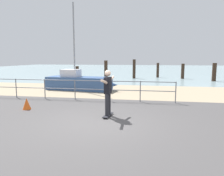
# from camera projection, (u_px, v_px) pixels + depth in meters

# --- Properties ---
(ground_plane) EXTENTS (24.00, 10.00, 0.04)m
(ground_plane) POSITION_uv_depth(u_px,v_px,m) (92.00, 132.00, 6.32)
(ground_plane) COLOR #474444
(ground_plane) RESTS_ON ground
(beach_strip) EXTENTS (24.00, 6.00, 0.04)m
(beach_strip) POSITION_uv_depth(u_px,v_px,m) (124.00, 91.00, 14.12)
(beach_strip) COLOR tan
(beach_strip) RESTS_ON ground
(sea_surface) EXTENTS (72.00, 50.00, 0.04)m
(sea_surface) POSITION_uv_depth(u_px,v_px,m) (141.00, 69.00, 41.42)
(sea_surface) COLOR #849EA3
(sea_surface) RESTS_ON ground
(railing_fence) EXTENTS (10.16, 0.05, 1.05)m
(railing_fence) POSITION_uv_depth(u_px,v_px,m) (75.00, 87.00, 11.08)
(railing_fence) COLOR slate
(railing_fence) RESTS_ON ground
(sailboat) EXTENTS (5.05, 1.95, 5.78)m
(sailboat) POSITION_uv_depth(u_px,v_px,m) (81.00, 82.00, 14.48)
(sailboat) COLOR #335184
(sailboat) RESTS_ON ground
(skateboard) EXTENTS (0.28, 0.82, 0.08)m
(skateboard) POSITION_uv_depth(u_px,v_px,m) (108.00, 115.00, 7.93)
(skateboard) COLOR black
(skateboard) RESTS_ON ground
(skateboarder) EXTENTS (0.23, 1.45, 1.65)m
(skateboarder) POSITION_uv_depth(u_px,v_px,m) (108.00, 90.00, 7.79)
(skateboarder) COLOR #26262B
(skateboarder) RESTS_ON skateboard
(groyne_post_0) EXTENTS (0.29, 0.29, 1.42)m
(groyne_post_0) POSITION_uv_depth(u_px,v_px,m) (77.00, 74.00, 20.07)
(groyne_post_0) COLOR #332319
(groyne_post_0) RESTS_ON ground
(groyne_post_1) EXTENTS (0.32, 0.32, 1.94)m
(groyne_post_1) POSITION_uv_depth(u_px,v_px,m) (106.00, 71.00, 20.60)
(groyne_post_1) COLOR #332319
(groyne_post_1) RESTS_ON ground
(groyne_post_2) EXTENTS (0.31, 0.31, 2.03)m
(groyne_post_2) POSITION_uv_depth(u_px,v_px,m) (134.00, 69.00, 22.72)
(groyne_post_2) COLOR #332319
(groyne_post_2) RESTS_ON ground
(groyne_post_3) EXTENTS (0.28, 0.28, 1.63)m
(groyne_post_3) POSITION_uv_depth(u_px,v_px,m) (158.00, 70.00, 23.84)
(groyne_post_3) COLOR #332319
(groyne_post_3) RESTS_ON ground
(groyne_post_4) EXTENTS (0.33, 0.33, 1.59)m
(groyne_post_4) POSITION_uv_depth(u_px,v_px,m) (183.00, 71.00, 22.35)
(groyne_post_4) COLOR #332319
(groyne_post_4) RESTS_ON ground
(groyne_post_5) EXTENTS (0.38, 0.38, 1.71)m
(groyne_post_5) POSITION_uv_depth(u_px,v_px,m) (214.00, 72.00, 19.91)
(groyne_post_5) COLOR #332319
(groyne_post_5) RESTS_ON ground
(traffic_cone) EXTENTS (0.36, 0.36, 0.50)m
(traffic_cone) POSITION_uv_depth(u_px,v_px,m) (27.00, 104.00, 8.99)
(traffic_cone) COLOR #E55919
(traffic_cone) RESTS_ON ground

